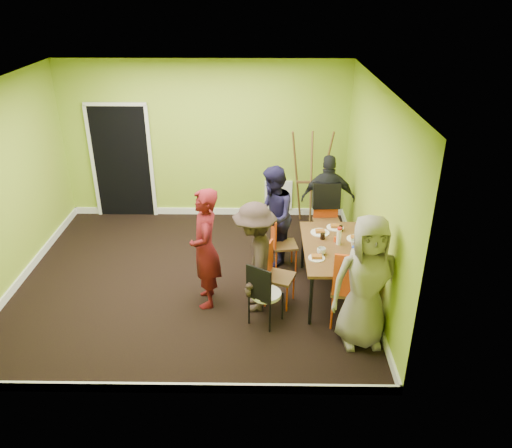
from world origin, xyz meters
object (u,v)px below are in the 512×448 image
at_px(person_standing, 205,249).
at_px(chair_left_near, 275,271).
at_px(dining_table, 337,250).
at_px(person_left_far, 273,217).
at_px(orange_bottle, 335,239).
at_px(person_front_end, 366,283).
at_px(blue_bottle, 354,253).
at_px(chair_left_far, 280,240).
at_px(chair_bentwood, 263,292).
at_px(thermos, 339,237).
at_px(chair_back_end, 327,203).
at_px(person_left_near, 255,258).
at_px(chair_front_end, 350,285).
at_px(easel, 310,180).
at_px(person_back_end, 328,199).

bearing_deg(person_standing, chair_left_near, 83.19).
xyz_separation_m(dining_table, person_left_far, (-0.84, 0.87, 0.08)).
distance_m(chair_left_near, orange_bottle, 0.94).
bearing_deg(person_front_end, blue_bottle, 88.79).
relative_size(dining_table, chair_left_far, 1.76).
relative_size(chair_bentwood, thermos, 4.02).
height_order(chair_back_end, person_left_near, person_left_near).
distance_m(chair_left_near, chair_back_end, 1.86).
xyz_separation_m(chair_left_far, orange_bottle, (0.73, -0.53, 0.31)).
distance_m(chair_front_end, blue_bottle, 0.44).
xyz_separation_m(easel, thermos, (0.21, -2.06, -0.01)).
bearing_deg(person_standing, chair_front_end, 66.94).
bearing_deg(orange_bottle, person_standing, -168.36).
bearing_deg(chair_back_end, blue_bottle, 91.77).
distance_m(chair_left_near, person_front_end, 1.35).
bearing_deg(chair_left_near, chair_bentwood, 3.05).
distance_m(orange_bottle, person_left_near, 1.18).
bearing_deg(chair_front_end, person_standing, 175.10).
height_order(chair_front_end, person_back_end, person_back_end).
relative_size(chair_left_near, person_front_end, 0.52).
bearing_deg(chair_bentwood, easel, 106.48).
bearing_deg(chair_left_near, blue_bottle, 101.25).
height_order(person_back_end, person_front_end, person_front_end).
xyz_separation_m(dining_table, chair_front_end, (0.08, -0.72, -0.08)).
xyz_separation_m(thermos, person_left_far, (-0.87, 0.80, -0.09)).
relative_size(chair_back_end, chair_bentwood, 1.21).
bearing_deg(chair_front_end, chair_left_near, 161.07).
xyz_separation_m(chair_left_far, thermos, (0.76, -0.60, 0.38)).
bearing_deg(easel, chair_left_far, -110.75).
relative_size(chair_left_far, chair_back_end, 0.80).
xyz_separation_m(dining_table, thermos, (0.03, 0.07, 0.16)).
relative_size(blue_bottle, orange_bottle, 2.71).
relative_size(dining_table, chair_front_end, 1.37).
distance_m(chair_left_near, thermos, 0.97).
xyz_separation_m(chair_back_end, orange_bottle, (-0.03, -1.29, 0.03)).
bearing_deg(chair_left_far, chair_left_near, -14.90).
bearing_deg(thermos, blue_bottle, -71.60).
bearing_deg(person_back_end, chair_left_far, 52.21).
bearing_deg(person_left_far, chair_front_end, 27.83).
height_order(easel, person_left_far, easel).
xyz_separation_m(chair_back_end, easel, (-0.21, 0.70, 0.11)).
xyz_separation_m(blue_bottle, person_left_far, (-1.01, 1.22, -0.07)).
distance_m(chair_bentwood, blue_bottle, 1.25).
relative_size(chair_bentwood, blue_bottle, 4.53).
height_order(chair_left_far, chair_bentwood, chair_bentwood).
height_order(chair_left_far, person_left_far, person_left_far).
distance_m(dining_table, orange_bottle, 0.17).
bearing_deg(easel, orange_bottle, -84.88).
height_order(person_left_near, person_back_end, person_left_near).
xyz_separation_m(chair_front_end, blue_bottle, (0.09, 0.36, 0.23)).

